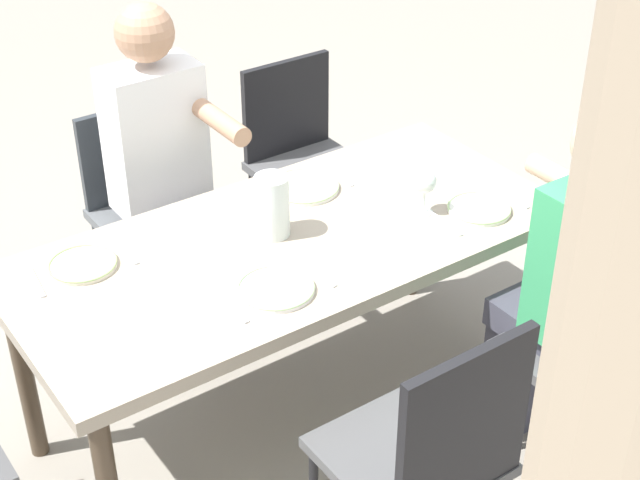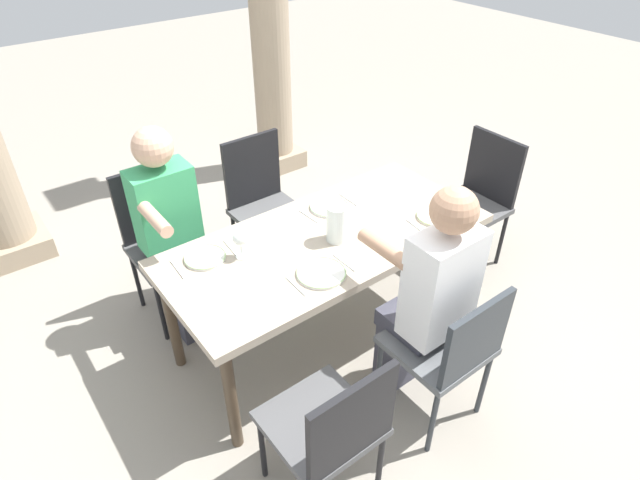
{
  "view_description": "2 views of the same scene",
  "coord_description": "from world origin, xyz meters",
  "px_view_note": "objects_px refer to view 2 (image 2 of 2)",
  "views": [
    {
      "loc": [
        1.42,
        2.19,
        2.4
      ],
      "look_at": [
        -0.06,
        0.08,
        0.75
      ],
      "focal_mm": 54.27,
      "sensor_mm": 36.0,
      "label": 1
    },
    {
      "loc": [
        -1.45,
        -1.85,
        2.41
      ],
      "look_at": [
        -0.06,
        -0.02,
        0.75
      ],
      "focal_mm": 29.82,
      "sensor_mm": 36.0,
      "label": 2
    }
  ],
  "objects_px": {
    "diner_woman_green": "(172,229)",
    "water_pitcher": "(337,225)",
    "chair_mid_north": "(263,199)",
    "chair_head_east": "(478,194)",
    "chair_west_north": "(163,235)",
    "chair_west_south": "(332,427)",
    "dining_table": "(327,247)",
    "plate_2": "(329,207)",
    "diner_man_white": "(428,297)",
    "plate_3": "(435,216)",
    "plate_0": "(205,257)",
    "plate_1": "(321,273)",
    "wine_glass_0": "(240,239)",
    "chair_mid_south": "(450,347)"
  },
  "relations": [
    {
      "from": "dining_table",
      "to": "plate_0",
      "type": "bearing_deg",
      "value": 159.98
    },
    {
      "from": "chair_west_north",
      "to": "wine_glass_0",
      "type": "xyz_separation_m",
      "value": [
        0.16,
        -0.71,
        0.31
      ]
    },
    {
      "from": "plate_0",
      "to": "plate_1",
      "type": "relative_size",
      "value": 0.86
    },
    {
      "from": "diner_woman_green",
      "to": "diner_man_white",
      "type": "xyz_separation_m",
      "value": [
        0.72,
        -1.29,
        0.01
      ]
    },
    {
      "from": "chair_head_east",
      "to": "chair_west_north",
      "type": "bearing_deg",
      "value": 156.72
    },
    {
      "from": "plate_3",
      "to": "diner_man_white",
      "type": "bearing_deg",
      "value": -139.78
    },
    {
      "from": "chair_mid_north",
      "to": "plate_2",
      "type": "relative_size",
      "value": 4.11
    },
    {
      "from": "chair_west_north",
      "to": "plate_3",
      "type": "height_order",
      "value": "chair_west_north"
    },
    {
      "from": "plate_1",
      "to": "chair_west_south",
      "type": "bearing_deg",
      "value": -123.8
    },
    {
      "from": "chair_mid_north",
      "to": "chair_head_east",
      "type": "relative_size",
      "value": 1.02
    },
    {
      "from": "diner_woman_green",
      "to": "water_pitcher",
      "type": "relative_size",
      "value": 6.23
    },
    {
      "from": "chair_west_south",
      "to": "diner_woman_green",
      "type": "bearing_deg",
      "value": 90.11
    },
    {
      "from": "diner_man_white",
      "to": "plate_3",
      "type": "height_order",
      "value": "diner_man_white"
    },
    {
      "from": "chair_mid_north",
      "to": "water_pitcher",
      "type": "height_order",
      "value": "chair_mid_north"
    },
    {
      "from": "chair_west_south",
      "to": "plate_3",
      "type": "height_order",
      "value": "chair_west_south"
    },
    {
      "from": "chair_west_south",
      "to": "chair_mid_north",
      "type": "distance_m",
      "value": 1.81
    },
    {
      "from": "plate_0",
      "to": "water_pitcher",
      "type": "bearing_deg",
      "value": -23.24
    },
    {
      "from": "chair_mid_north",
      "to": "diner_man_white",
      "type": "distance_m",
      "value": 1.5
    },
    {
      "from": "chair_west_south",
      "to": "plate_2",
      "type": "bearing_deg",
      "value": 52.47
    },
    {
      "from": "chair_west_north",
      "to": "dining_table",
      "type": "bearing_deg",
      "value": -53.65
    },
    {
      "from": "chair_west_south",
      "to": "chair_head_east",
      "type": "relative_size",
      "value": 0.95
    },
    {
      "from": "chair_west_south",
      "to": "plate_1",
      "type": "bearing_deg",
      "value": 56.2
    },
    {
      "from": "chair_mid_north",
      "to": "plate_1",
      "type": "height_order",
      "value": "chair_mid_north"
    },
    {
      "from": "chair_west_north",
      "to": "plate_3",
      "type": "bearing_deg",
      "value": -40.97
    },
    {
      "from": "plate_1",
      "to": "plate_3",
      "type": "height_order",
      "value": "same"
    },
    {
      "from": "plate_2",
      "to": "wine_glass_0",
      "type": "bearing_deg",
      "value": -171.56
    },
    {
      "from": "chair_mid_south",
      "to": "chair_west_south",
      "type": "bearing_deg",
      "value": -179.73
    },
    {
      "from": "diner_woman_green",
      "to": "plate_0",
      "type": "height_order",
      "value": "diner_woman_green"
    },
    {
      "from": "plate_0",
      "to": "plate_3",
      "type": "height_order",
      "value": "same"
    },
    {
      "from": "diner_woman_green",
      "to": "wine_glass_0",
      "type": "relative_size",
      "value": 8.31
    },
    {
      "from": "chair_west_south",
      "to": "dining_table",
      "type": "bearing_deg",
      "value": 53.47
    },
    {
      "from": "chair_mid_south",
      "to": "plate_0",
      "type": "height_order",
      "value": "chair_mid_south"
    },
    {
      "from": "diner_woman_green",
      "to": "water_pitcher",
      "type": "height_order",
      "value": "diner_woman_green"
    },
    {
      "from": "plate_0",
      "to": "plate_1",
      "type": "distance_m",
      "value": 0.61
    },
    {
      "from": "chair_mid_north",
      "to": "diner_woman_green",
      "type": "bearing_deg",
      "value": -164.36
    },
    {
      "from": "plate_0",
      "to": "plate_3",
      "type": "bearing_deg",
      "value": -20.21
    },
    {
      "from": "plate_0",
      "to": "chair_west_north",
      "type": "bearing_deg",
      "value": 89.9
    },
    {
      "from": "dining_table",
      "to": "diner_woman_green",
      "type": "height_order",
      "value": "diner_woman_green"
    },
    {
      "from": "diner_woman_green",
      "to": "plate_2",
      "type": "height_order",
      "value": "diner_woman_green"
    },
    {
      "from": "diner_woman_green",
      "to": "plate_3",
      "type": "xyz_separation_m",
      "value": [
        1.22,
        -0.86,
        0.05
      ]
    },
    {
      "from": "chair_west_south",
      "to": "chair_mid_north",
      "type": "bearing_deg",
      "value": 66.66
    },
    {
      "from": "diner_man_white",
      "to": "plate_1",
      "type": "relative_size",
      "value": 5.36
    },
    {
      "from": "chair_head_east",
      "to": "wine_glass_0",
      "type": "xyz_separation_m",
      "value": [
        -1.78,
        0.12,
        0.32
      ]
    },
    {
      "from": "plate_0",
      "to": "wine_glass_0",
      "type": "relative_size",
      "value": 1.37
    },
    {
      "from": "dining_table",
      "to": "plate_0",
      "type": "xyz_separation_m",
      "value": [
        -0.62,
        0.22,
        0.08
      ]
    },
    {
      "from": "chair_mid_north",
      "to": "water_pitcher",
      "type": "bearing_deg",
      "value": -94.95
    },
    {
      "from": "water_pitcher",
      "to": "chair_head_east",
      "type": "bearing_deg",
      "value": 2.28
    },
    {
      "from": "chair_mid_south",
      "to": "diner_man_white",
      "type": "bearing_deg",
      "value": 90.95
    },
    {
      "from": "wine_glass_0",
      "to": "water_pitcher",
      "type": "distance_m",
      "value": 0.52
    },
    {
      "from": "chair_west_north",
      "to": "chair_west_south",
      "type": "bearing_deg",
      "value": -90.0
    }
  ]
}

